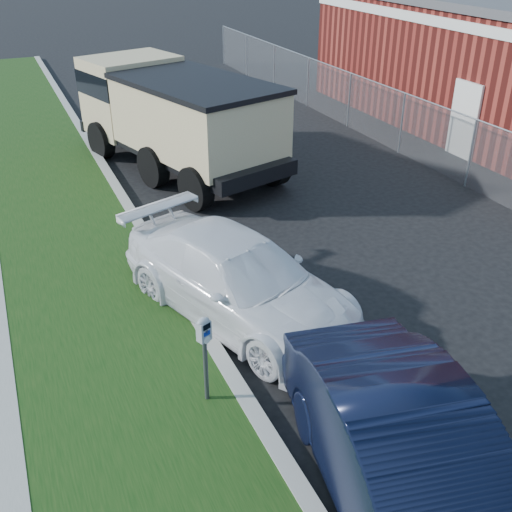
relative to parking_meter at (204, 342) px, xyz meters
name	(u,v)px	position (x,y,z in m)	size (l,w,h in m)	color
ground	(350,315)	(3.10, 1.15, -1.13)	(120.00, 120.00, 0.00)	black
streetside	(10,325)	(-2.47, 3.15, -1.06)	(6.12, 50.00, 0.15)	gray
chainlink_fence	(403,111)	(9.10, 8.15, 0.13)	(0.06, 30.06, 30.00)	slate
parking_meter	(204,342)	(0.00, 0.00, 0.00)	(0.22, 0.19, 1.38)	#3F4247
white_wagon	(236,277)	(1.27, 2.06, -0.41)	(2.01, 4.95, 1.44)	white
navy_sedan	(412,467)	(1.49, -2.67, -0.35)	(1.66, 4.76, 1.57)	black
dump_truck	(172,113)	(2.46, 9.68, 0.43)	(4.48, 7.49, 2.76)	black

